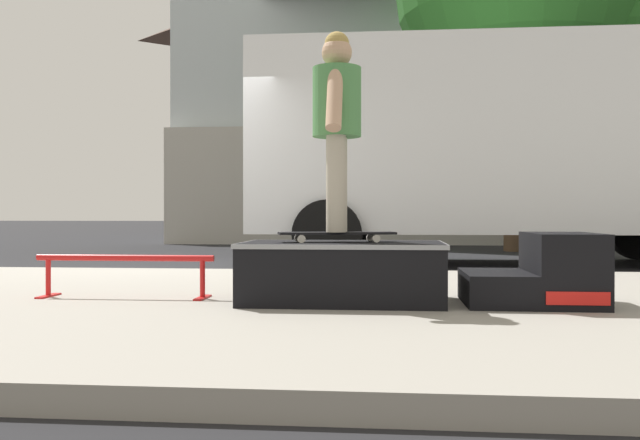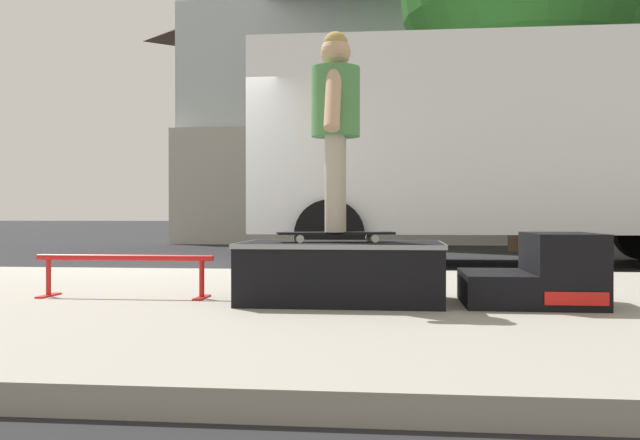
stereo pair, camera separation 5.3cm
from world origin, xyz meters
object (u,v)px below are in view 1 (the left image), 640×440
Objects in this scene: kicker_ramp at (542,275)px; box_truck at (500,145)px; skate_box at (343,270)px; skater_kid at (337,114)px; grind_rail at (124,266)px; skateboard at (337,234)px.

box_truck is at bearing 83.63° from kicker_ramp.
skate_box is 1.58× the size of kicker_ramp.
skate_box is 1.04m from skater_kid.
box_truck reaches higher than skate_box.
skateboard reaches higher than grind_rail.
skateboard is at bearing -3.23° from grind_rail.
box_truck is at bearing 70.17° from skateboard.
skate_box is at bearing 179.98° from kicker_ramp.
box_truck is (1.94, 5.38, 1.12)m from skateboard.
skateboard is at bearing 176.30° from skate_box.
skate_box is 0.19× the size of box_truck.
skater_kid is at bearing 176.30° from skate_box.
box_truck is at bearing 70.57° from skate_box.
skate_box reaches higher than grind_rail.
skater_kid is (-1.34, 0.00, 1.06)m from kicker_ramp.
box_truck reaches higher than skateboard.
skater_kid is at bearing 116.57° from skateboard.
skate_box is at bearing -3.25° from grind_rail.
skate_box is 1.30m from kicker_ramp.
skater_kid is at bearing -3.23° from grind_rail.
skater_kid is 5.73m from box_truck.
skateboard is at bearing -109.83° from box_truck.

